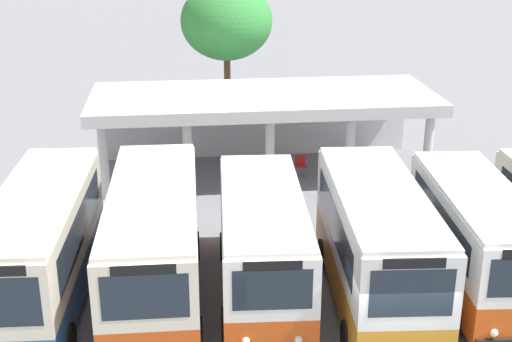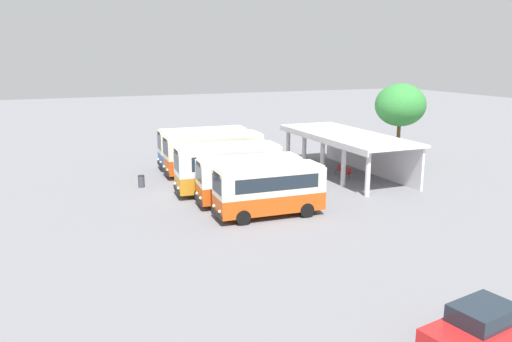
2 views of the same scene
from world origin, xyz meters
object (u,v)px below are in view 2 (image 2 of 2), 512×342
at_px(city_bus_far_end_green, 269,189).
at_px(waiting_chair_end_by_column, 339,169).
at_px(city_bus_nearest_orange, 203,146).
at_px(parked_car_flank, 479,328).
at_px(city_bus_fifth_blue, 249,178).
at_px(city_bus_fourth_amber, 228,167).
at_px(waiting_chair_second_from_end, 344,171).
at_px(city_bus_second_in_row, 214,152).
at_px(litter_bin_apron, 141,181).
at_px(waiting_chair_middle_seat, 349,173).
at_px(city_bus_middle_cream, 226,161).

relative_size(city_bus_far_end_green, waiting_chair_end_by_column, 7.89).
distance_m(city_bus_nearest_orange, parked_car_flank, 30.93).
bearing_deg(parked_car_flank, city_bus_fifth_blue, -177.92).
height_order(city_bus_fourth_amber, waiting_chair_second_from_end, city_bus_fourth_amber).
relative_size(city_bus_second_in_row, litter_bin_apron, 9.00).
bearing_deg(city_bus_second_in_row, city_bus_fifth_blue, -2.74).
distance_m(city_bus_second_in_row, waiting_chair_end_by_column, 10.39).
bearing_deg(city_bus_second_in_row, waiting_chair_middle_seat, 58.74).
height_order(waiting_chair_middle_seat, litter_bin_apron, litter_bin_apron).
xyz_separation_m(city_bus_nearest_orange, waiting_chair_second_from_end, (7.95, 9.45, -1.36)).
xyz_separation_m(city_bus_nearest_orange, waiting_chair_middle_seat, (8.70, 9.41, -1.36)).
bearing_deg(city_bus_far_end_green, city_bus_fifth_blue, -177.82).
bearing_deg(waiting_chair_end_by_column, city_bus_fifth_blue, -64.17).
bearing_deg(parked_car_flank, litter_bin_apron, -165.83).
relative_size(city_bus_second_in_row, city_bus_middle_cream, 1.11).
bearing_deg(city_bus_fifth_blue, city_bus_far_end_green, 2.18).
distance_m(city_bus_far_end_green, litter_bin_apron, 11.75).
bearing_deg(city_bus_far_end_green, litter_bin_apron, -149.17).
height_order(city_bus_fifth_blue, parked_car_flank, city_bus_fifth_blue).
relative_size(city_bus_middle_cream, city_bus_fifth_blue, 1.04).
distance_m(city_bus_nearest_orange, city_bus_second_in_row, 2.99).
xyz_separation_m(waiting_chair_second_from_end, litter_bin_apron, (-3.02, -15.73, -0.07)).
relative_size(city_bus_fourth_amber, waiting_chair_middle_seat, 8.79).
bearing_deg(city_bus_middle_cream, city_bus_fourth_amber, -16.53).
xyz_separation_m(waiting_chair_second_from_end, waiting_chair_middle_seat, (0.74, -0.04, 0.00)).
bearing_deg(parked_car_flank, city_bus_nearest_orange, -179.50).
xyz_separation_m(city_bus_fourth_amber, waiting_chair_end_by_column, (-1.77, 10.26, -1.38)).
relative_size(city_bus_fifth_blue, waiting_chair_end_by_column, 8.15).
bearing_deg(waiting_chair_middle_seat, city_bus_far_end_green, -57.16).
bearing_deg(parked_car_flank, city_bus_fourth_amber, -177.10).
bearing_deg(city_bus_second_in_row, waiting_chair_end_by_column, 65.84).
xyz_separation_m(parked_car_flank, litter_bin_apron, (-25.97, -6.56, -0.37)).
height_order(city_bus_middle_cream, waiting_chair_middle_seat, city_bus_middle_cream).
xyz_separation_m(city_bus_fourth_amber, litter_bin_apron, (-4.04, -5.45, -1.45)).
xyz_separation_m(city_bus_nearest_orange, city_bus_second_in_row, (2.99, 0.01, -0.03)).
bearing_deg(city_bus_nearest_orange, waiting_chair_second_from_end, 49.90).
xyz_separation_m(city_bus_nearest_orange, parked_car_flank, (30.91, 0.27, -1.06)).
bearing_deg(waiting_chair_middle_seat, city_bus_fifth_blue, -71.57).
height_order(city_bus_far_end_green, parked_car_flank, city_bus_far_end_green).
bearing_deg(waiting_chair_middle_seat, litter_bin_apron, -103.47).
xyz_separation_m(city_bus_middle_cream, parked_car_flank, (24.93, 0.22, -0.87)).
bearing_deg(city_bus_middle_cream, waiting_chair_second_from_end, 78.17).
bearing_deg(city_bus_fourth_amber, waiting_chair_middle_seat, 91.58).
relative_size(city_bus_nearest_orange, waiting_chair_end_by_column, 9.07).
height_order(city_bus_middle_cream, city_bus_fifth_blue, city_bus_fifth_blue).
bearing_deg(waiting_chair_end_by_column, city_bus_nearest_orange, -127.46).
bearing_deg(waiting_chair_end_by_column, city_bus_second_in_row, -114.16).
height_order(city_bus_fifth_blue, waiting_chair_middle_seat, city_bus_fifth_blue).
height_order(city_bus_second_in_row, city_bus_fifth_blue, city_bus_second_in_row).
xyz_separation_m(city_bus_fifth_blue, litter_bin_apron, (-7.03, -5.87, -1.29)).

